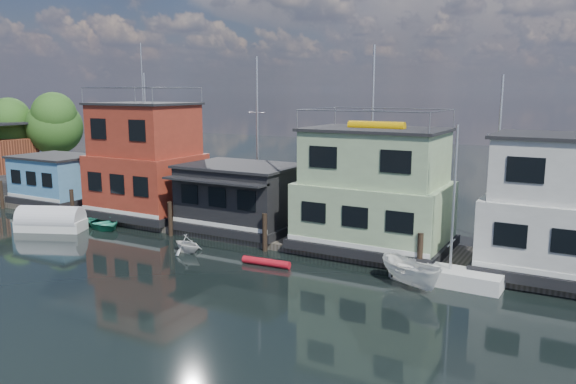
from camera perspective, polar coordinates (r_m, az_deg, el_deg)
The scene contains 16 objects.
ground at distance 27.48m, azimuth -18.15°, elevation -9.57°, with size 160.00×160.00×0.00m, color black.
dock at distance 36.20m, azimuth -4.10°, elevation -3.95°, with size 48.00×5.00×0.40m, color #595147.
houseboat_blue at distance 47.95m, azimuth -22.43°, elevation 1.26°, with size 6.40×4.90×3.66m.
houseboat_red at distance 40.71m, azimuth -14.24°, elevation 2.94°, with size 7.40×5.90×11.86m.
houseboat_dark at distance 35.97m, azimuth -4.83°, elevation -0.44°, with size 7.40×6.10×4.06m.
houseboat_green at distance 31.70m, azimuth 8.77°, elevation 0.10°, with size 8.40×5.90×7.03m.
houseboat_white at distance 29.81m, azimuth 27.07°, elevation -1.60°, with size 8.40×5.90×6.66m.
pilings at distance 33.94m, azimuth -7.19°, elevation -3.41°, with size 42.28×0.28×2.20m.
background_masts at distance 38.33m, azimuth 6.76°, elevation 4.93°, with size 36.40×0.16×12.00m.
shore at distance 60.24m, azimuth -27.19°, elevation 3.94°, with size 12.40×15.72×8.24m.
dinghy_teal at distance 39.48m, azimuth -18.26°, elevation -2.99°, with size 2.56×3.59×0.74m, color #227C63.
red_kayak at distance 29.70m, azimuth -2.24°, elevation -7.14°, with size 0.40×0.40×2.72m, color red.
motorboat at distance 27.04m, azimuth 12.45°, elevation -8.02°, with size 1.39×3.69×1.42m, color white.
day_sailer at distance 28.04m, azimuth 16.10°, elevation -8.12°, with size 4.84×1.75×7.57m.
dinghy_white at distance 32.44m, azimuth -10.22°, elevation -5.18°, with size 1.75×2.02×1.07m, color silver.
tarp_runabout at distance 40.00m, azimuth -22.95°, elevation -2.71°, with size 4.62×3.24×1.75m.
Camera 1 is at (19.34, -17.27, 9.11)m, focal length 35.00 mm.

